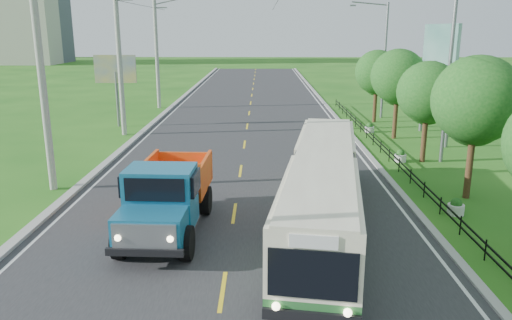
{
  "coord_description": "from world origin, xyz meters",
  "views": [
    {
      "loc": [
        1.05,
        -12.28,
        6.96
      ],
      "look_at": [
        0.84,
        7.0,
        1.9
      ],
      "focal_mm": 35.0,
      "sensor_mm": 36.0,
      "label": 1
    }
  ],
  "objects_px": {
    "tree_fifth": "(398,79)",
    "bus": "(323,184)",
    "dump_truck": "(167,192)",
    "tree_third": "(476,104)",
    "billboard_left": "(116,74)",
    "tree_fourth": "(428,95)",
    "streetlight_far": "(383,56)",
    "pole_mid": "(120,59)",
    "pole_near": "(42,75)",
    "planter_mid": "(400,156)",
    "planter_far": "(369,128)",
    "billboard_right": "(439,56)",
    "streetlight_mid": "(446,70)",
    "planter_near": "(456,207)",
    "tree_back": "(377,74)",
    "pole_far": "(157,51)"
  },
  "relations": [
    {
      "from": "tree_fifth",
      "to": "bus",
      "type": "relative_size",
      "value": 0.41
    },
    {
      "from": "tree_fifth",
      "to": "dump_truck",
      "type": "xyz_separation_m",
      "value": [
        -12.08,
        -15.98,
        -2.38
      ]
    },
    {
      "from": "tree_third",
      "to": "billboard_left",
      "type": "height_order",
      "value": "tree_third"
    },
    {
      "from": "tree_fourth",
      "to": "streetlight_far",
      "type": "height_order",
      "value": "streetlight_far"
    },
    {
      "from": "streetlight_far",
      "to": "pole_mid",
      "type": "bearing_deg",
      "value": -159.68
    },
    {
      "from": "pole_mid",
      "to": "tree_fourth",
      "type": "xyz_separation_m",
      "value": [
        18.12,
        -6.86,
        -1.51
      ]
    },
    {
      "from": "pole_near",
      "to": "billboard_left",
      "type": "relative_size",
      "value": 1.92
    },
    {
      "from": "pole_near",
      "to": "planter_mid",
      "type": "xyz_separation_m",
      "value": [
        16.86,
        5.0,
        -4.81
      ]
    },
    {
      "from": "pole_near",
      "to": "planter_far",
      "type": "distance_m",
      "value": 21.83
    },
    {
      "from": "streetlight_far",
      "to": "billboard_right",
      "type": "xyz_separation_m",
      "value": [
        1.66,
        -8.0,
        0.44
      ]
    },
    {
      "from": "streetlight_mid",
      "to": "planter_near",
      "type": "xyz_separation_m",
      "value": [
        -2.04,
        -8.0,
        -4.62
      ]
    },
    {
      "from": "tree_back",
      "to": "pole_mid",
      "type": "bearing_deg",
      "value": -164.16
    },
    {
      "from": "pole_near",
      "to": "billboard_right",
      "type": "bearing_deg",
      "value": 28.14
    },
    {
      "from": "tree_third",
      "to": "streetlight_far",
      "type": "height_order",
      "value": "streetlight_far"
    },
    {
      "from": "pole_far",
      "to": "tree_fourth",
      "type": "height_order",
      "value": "pole_far"
    },
    {
      "from": "planter_near",
      "to": "billboard_right",
      "type": "height_order",
      "value": "billboard_right"
    },
    {
      "from": "tree_third",
      "to": "streetlight_far",
      "type": "relative_size",
      "value": 0.66
    },
    {
      "from": "pole_far",
      "to": "tree_third",
      "type": "distance_m",
      "value": 30.78
    },
    {
      "from": "pole_near",
      "to": "pole_far",
      "type": "height_order",
      "value": "same"
    },
    {
      "from": "pole_far",
      "to": "streetlight_mid",
      "type": "height_order",
      "value": "pole_far"
    },
    {
      "from": "dump_truck",
      "to": "pole_far",
      "type": "bearing_deg",
      "value": 104.14
    },
    {
      "from": "pole_mid",
      "to": "planter_near",
      "type": "relative_size",
      "value": 14.93
    },
    {
      "from": "bus",
      "to": "planter_near",
      "type": "bearing_deg",
      "value": 22.62
    },
    {
      "from": "planter_far",
      "to": "tree_fifth",
      "type": "bearing_deg",
      "value": -55.95
    },
    {
      "from": "tree_fourth",
      "to": "billboard_right",
      "type": "xyz_separation_m",
      "value": [
        2.44,
        5.86,
        1.76
      ]
    },
    {
      "from": "planter_far",
      "to": "bus",
      "type": "relative_size",
      "value": 0.05
    },
    {
      "from": "billboard_left",
      "to": "billboard_right",
      "type": "height_order",
      "value": "billboard_right"
    },
    {
      "from": "streetlight_mid",
      "to": "bus",
      "type": "distance_m",
      "value": 12.34
    },
    {
      "from": "pole_mid",
      "to": "pole_near",
      "type": "bearing_deg",
      "value": -90.0
    },
    {
      "from": "billboard_right",
      "to": "bus",
      "type": "distance_m",
      "value": 18.18
    },
    {
      "from": "pole_mid",
      "to": "bus",
      "type": "xyz_separation_m",
      "value": [
        11.52,
        -16.32,
        -3.47
      ]
    },
    {
      "from": "planter_near",
      "to": "bus",
      "type": "bearing_deg",
      "value": -166.12
    },
    {
      "from": "dump_truck",
      "to": "planter_near",
      "type": "bearing_deg",
      "value": 11.97
    },
    {
      "from": "planter_mid",
      "to": "bus",
      "type": "xyz_separation_m",
      "value": [
        -5.34,
        -9.32,
        1.33
      ]
    },
    {
      "from": "streetlight_far",
      "to": "billboard_right",
      "type": "relative_size",
      "value": 1.24
    },
    {
      "from": "streetlight_far",
      "to": "bus",
      "type": "height_order",
      "value": "streetlight_far"
    },
    {
      "from": "tree_fourth",
      "to": "planter_mid",
      "type": "height_order",
      "value": "tree_fourth"
    },
    {
      "from": "planter_mid",
      "to": "billboard_left",
      "type": "bearing_deg",
      "value": 151.08
    },
    {
      "from": "tree_fifth",
      "to": "planter_far",
      "type": "xyz_separation_m",
      "value": [
        -1.26,
        1.86,
        -3.57
      ]
    },
    {
      "from": "tree_fourth",
      "to": "streetlight_mid",
      "type": "xyz_separation_m",
      "value": [
        0.79,
        -0.14,
        1.32
      ]
    },
    {
      "from": "streetlight_far",
      "to": "billboard_right",
      "type": "height_order",
      "value": "streetlight_far"
    },
    {
      "from": "planter_near",
      "to": "billboard_left",
      "type": "relative_size",
      "value": 0.13
    },
    {
      "from": "tree_third",
      "to": "planter_mid",
      "type": "xyz_separation_m",
      "value": [
        -1.26,
        5.86,
        -3.7
      ]
    },
    {
      "from": "pole_far",
      "to": "tree_back",
      "type": "distance_m",
      "value": 19.43
    },
    {
      "from": "planter_near",
      "to": "planter_far",
      "type": "relative_size",
      "value": 1.0
    },
    {
      "from": "planter_near",
      "to": "planter_mid",
      "type": "xyz_separation_m",
      "value": [
        0.0,
        8.0,
        0.0
      ]
    },
    {
      "from": "billboard_right",
      "to": "planter_mid",
      "type": "bearing_deg",
      "value": -121.66
    },
    {
      "from": "bus",
      "to": "planter_far",
      "type": "bearing_deg",
      "value": 81.6
    },
    {
      "from": "streetlight_far",
      "to": "planter_far",
      "type": "height_order",
      "value": "streetlight_far"
    },
    {
      "from": "pole_far",
      "to": "planter_far",
      "type": "bearing_deg",
      "value": -33.12
    }
  ]
}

